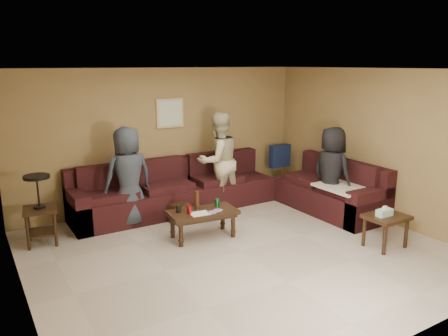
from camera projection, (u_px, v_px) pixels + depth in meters
name	position (u px, v px, depth m)	size (l,w,h in m)	color
room	(241.00, 134.00, 5.74)	(5.60, 5.50, 2.50)	#AEA193
sectional_sofa	(232.00, 194.00, 7.72)	(4.65, 2.90, 0.97)	black
coffee_table	(202.00, 214.00, 6.54)	(1.07, 0.62, 0.71)	black
end_table_left	(40.00, 208.00, 6.27)	(0.52, 0.52, 1.03)	black
side_table_right	(386.00, 220.00, 6.19)	(0.58, 0.47, 0.62)	black
waste_bin	(180.00, 213.00, 7.21)	(0.27, 0.27, 0.32)	black
wall_art	(170.00, 113.00, 7.84)	(0.52, 0.04, 0.52)	tan
person_left	(128.00, 177.00, 6.96)	(0.79, 0.51, 1.62)	#2A303A
person_middle	(218.00, 161.00, 7.82)	(0.85, 0.66, 1.74)	#C0B68F
person_right	(332.00, 172.00, 7.39)	(0.76, 0.49, 1.55)	black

